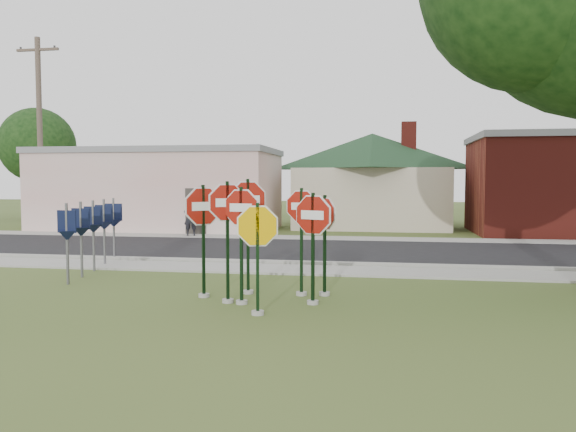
% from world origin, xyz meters
% --- Properties ---
extents(ground, '(120.00, 120.00, 0.00)m').
position_xyz_m(ground, '(0.00, 0.00, 0.00)').
color(ground, '#3B501E').
rests_on(ground, ground).
extents(sidewalk_near, '(60.00, 1.60, 0.06)m').
position_xyz_m(sidewalk_near, '(0.00, 5.50, 0.03)').
color(sidewalk_near, gray).
rests_on(sidewalk_near, ground).
extents(road, '(60.00, 7.00, 0.04)m').
position_xyz_m(road, '(0.00, 10.00, 0.02)').
color(road, black).
rests_on(road, ground).
extents(sidewalk_far, '(60.00, 1.60, 0.06)m').
position_xyz_m(sidewalk_far, '(0.00, 14.30, 0.03)').
color(sidewalk_far, gray).
rests_on(sidewalk_far, ground).
extents(curb, '(60.00, 0.20, 0.14)m').
position_xyz_m(curb, '(0.00, 6.50, 0.07)').
color(curb, gray).
rests_on(curb, ground).
extents(stop_sign_center, '(1.04, 0.24, 2.52)m').
position_xyz_m(stop_sign_center, '(-0.25, 1.07, 1.56)').
color(stop_sign_center, gray).
rests_on(stop_sign_center, ground).
extents(stop_sign_yellow, '(1.06, 0.27, 2.24)m').
position_xyz_m(stop_sign_yellow, '(0.28, 0.22, 1.34)').
color(stop_sign_yellow, gray).
rests_on(stop_sign_yellow, ground).
extents(stop_sign_left, '(0.95, 0.58, 2.64)m').
position_xyz_m(stop_sign_left, '(-0.56, 1.15, 1.65)').
color(stop_sign_left, gray).
rests_on(stop_sign_left, ground).
extents(stop_sign_right, '(1.06, 0.46, 2.42)m').
position_xyz_m(stop_sign_right, '(1.20, 1.31, 1.49)').
color(stop_sign_right, gray).
rests_on(stop_sign_right, ground).
extents(stop_sign_back_right, '(0.98, 0.24, 2.48)m').
position_xyz_m(stop_sign_back_right, '(0.84, 2.15, 1.51)').
color(stop_sign_back_right, gray).
rests_on(stop_sign_back_right, ground).
extents(stop_sign_back_left, '(1.04, 0.57, 2.71)m').
position_xyz_m(stop_sign_back_left, '(-0.37, 2.15, 1.71)').
color(stop_sign_back_left, gray).
rests_on(stop_sign_back_left, ground).
extents(stop_sign_far_right, '(0.68, 0.75, 2.32)m').
position_xyz_m(stop_sign_far_right, '(1.35, 2.22, 1.40)').
color(stop_sign_far_right, gray).
rests_on(stop_sign_far_right, ground).
extents(stop_sign_far_left, '(0.88, 0.79, 2.58)m').
position_xyz_m(stop_sign_far_left, '(-1.23, 1.60, 1.61)').
color(stop_sign_far_left, gray).
rests_on(stop_sign_far_left, ground).
extents(route_sign_row, '(1.43, 4.63, 2.00)m').
position_xyz_m(route_sign_row, '(-5.40, 4.50, 1.22)').
color(route_sign_row, '#59595E').
rests_on(route_sign_row, ground).
extents(building_stucco, '(12.20, 6.20, 4.20)m').
position_xyz_m(building_stucco, '(-9.00, 18.00, 2.15)').
color(building_stucco, silver).
rests_on(building_stucco, ground).
extents(building_house, '(11.60, 11.60, 6.20)m').
position_xyz_m(building_house, '(2.00, 22.00, 3.65)').
color(building_house, '#BAAF94').
rests_on(building_house, ground).
extents(utility_pole_near, '(2.20, 0.26, 9.50)m').
position_xyz_m(utility_pole_near, '(-14.00, 15.20, 4.97)').
color(utility_pole_near, '#4E3E34').
rests_on(utility_pole_near, ground).
extents(bg_tree_left, '(4.90, 4.90, 7.35)m').
position_xyz_m(bg_tree_left, '(-20.00, 24.00, 4.88)').
color(bg_tree_left, black).
rests_on(bg_tree_left, ground).
extents(pedestrian, '(0.68, 0.54, 1.64)m').
position_xyz_m(pedestrian, '(-5.95, 14.14, 0.88)').
color(pedestrian, black).
rests_on(pedestrian, sidewalk_far).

